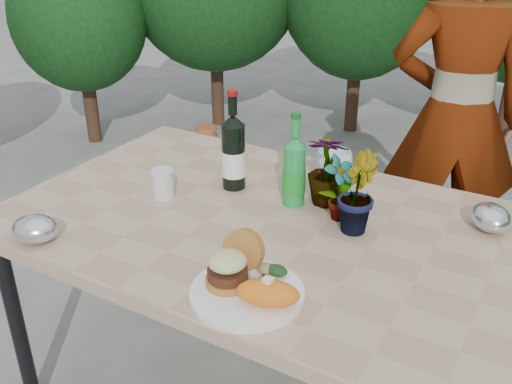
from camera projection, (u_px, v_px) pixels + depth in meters
The scene contains 16 objects.
patio_table at pixel (269, 237), 1.74m from camera, with size 1.60×1.00×0.75m.
dinner_plate at pixel (247, 293), 1.38m from camera, with size 0.28×0.28×0.01m, color white.
burger_stack at pixel (232, 265), 1.39m from camera, with size 0.11×0.16×0.11m.
sweet_potato at pixel (268, 293), 1.31m from camera, with size 0.15×0.08×0.06m, color orange.
grilled_veg at pixel (272, 270), 1.43m from camera, with size 0.08×0.05×0.03m.
wine_bottle at pixel (233, 153), 1.87m from camera, with size 0.08×0.08×0.33m.
sparkling_water at pixel (294, 172), 1.76m from camera, with size 0.07×0.07×0.30m.
plastic_cup at pixel (163, 184), 1.83m from camera, with size 0.07×0.07×0.10m, color silver.
seedling_left at pixel (339, 189), 1.67m from camera, with size 0.11×0.07×0.21m, color #23511B.
seedling_mid at pixel (356, 193), 1.62m from camera, with size 0.13×0.11×0.24m, color #2B5A1E.
seedling_right at pixel (328, 169), 1.77m from camera, with size 0.13×0.13×0.23m, color #285D20.
blue_bowl at pixel (334, 165), 1.96m from camera, with size 0.13×0.13×0.10m, color silver.
foil_packet_left at pixel (35, 229), 1.59m from camera, with size 0.13×0.11×0.08m, color silver.
foil_packet_right at pixel (491, 217), 1.65m from camera, with size 0.13×0.11×0.08m, color silver.
person at pixel (457, 118), 2.41m from camera, with size 0.58×0.38×1.60m, color #A76E53.
terracotta_pot at pixel (206, 136), 4.26m from camera, with size 0.17×0.17×0.14m.
Camera 1 is at (0.72, -1.31, 1.59)m, focal length 40.00 mm.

